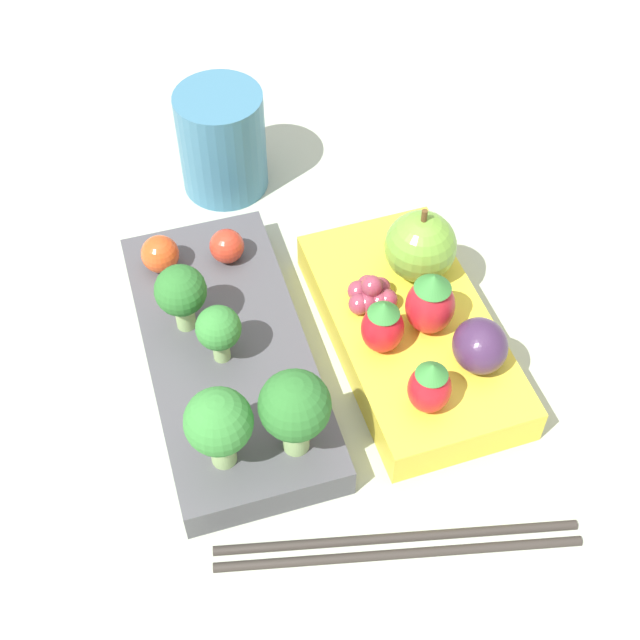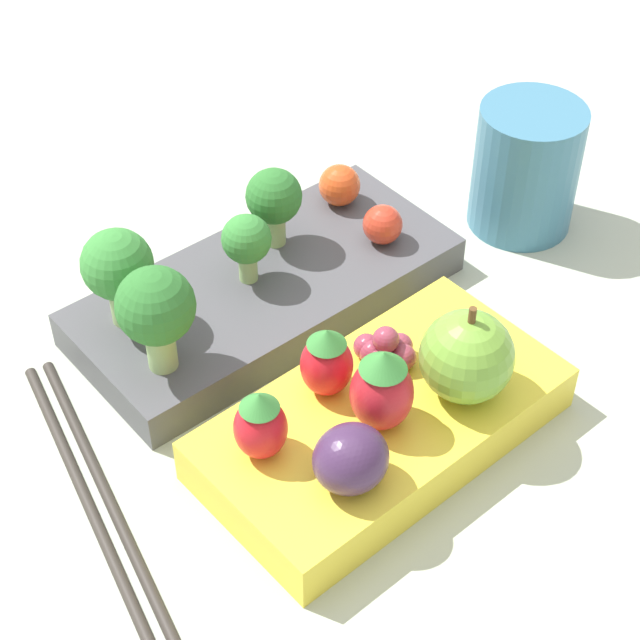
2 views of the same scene
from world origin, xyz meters
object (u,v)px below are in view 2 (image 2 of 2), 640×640
broccoli_floret_2 (118,267)px  cherry_tomato_1 (340,185)px  bento_box_savoury (266,291)px  apple (467,357)px  strawberry_2 (382,389)px  broccoli_floret_1 (274,199)px  plum (351,459)px  cherry_tomato_0 (383,224)px  bento_box_fruit (382,423)px  strawberry_0 (327,361)px  drinking_cup (526,168)px  broccoli_floret_0 (247,241)px  chopsticks_pair (99,501)px  grape_cluster (385,352)px  strawberry_1 (260,424)px  broccoli_floret_3 (156,309)px

broccoli_floret_2 → cherry_tomato_1: size_ratio=2.29×
bento_box_savoury → apple: apple is taller
strawberry_2 → broccoli_floret_1: bearing=76.8°
bento_box_savoury → plum: bearing=-107.7°
cherry_tomato_0 → apple: 0.13m
bento_box_fruit → strawberry_0: size_ratio=4.81×
cherry_tomato_1 → drinking_cup: drinking_cup is taller
apple → strawberry_0: size_ratio=1.36×
bento_box_savoury → broccoli_floret_2: size_ratio=3.94×
broccoli_floret_0 → plum: broccoli_floret_0 is taller
strawberry_0 → chopsticks_pair: bearing=171.0°
cherry_tomato_1 → grape_cluster: bearing=-115.9°
apple → strawberry_1: 0.11m
apple → chopsticks_pair: 0.19m
bento_box_savoury → plum: size_ratio=6.37×
strawberry_0 → strawberry_1: bearing=-161.9°
strawberry_1 → grape_cluster: strawberry_1 is taller
broccoli_floret_1 → strawberry_1: size_ratio=1.26×
apple → chopsticks_pair: (-0.18, 0.06, -0.05)m
broccoli_floret_2 → cherry_tomato_0: 0.16m
broccoli_floret_0 → grape_cluster: (0.02, -0.10, -0.02)m
bento_box_savoury → broccoli_floret_1: size_ratio=4.64×
bento_box_fruit → chopsticks_pair: 0.15m
cherry_tomato_1 → strawberry_2: 0.19m
drinking_cup → broccoli_floret_2: bearing=172.3°
bento_box_savoury → grape_cluster: (0.01, -0.10, 0.02)m
drinking_cup → strawberry_1: bearing=-160.4°
cherry_tomato_0 → drinking_cup: size_ratio=0.29×
broccoli_floret_1 → broccoli_floret_2: (-0.10, -0.01, 0.01)m
broccoli_floret_2 → grape_cluster: broccoli_floret_2 is taller
bento_box_savoury → strawberry_1: size_ratio=5.85×
grape_cluster → broccoli_floret_2: bearing=130.7°
strawberry_2 → broccoli_floret_3: bearing=124.6°
plum → grape_cluster: size_ratio=1.12×
broccoli_floret_0 → drinking_cup: bearing=-8.1°
broccoli_floret_3 → grape_cluster: size_ratio=1.92×
drinking_cup → strawberry_2: bearing=-151.0°
broccoli_floret_0 → plum: 0.16m
plum → strawberry_2: bearing=32.9°
apple → strawberry_2: size_ratio=1.17×
chopsticks_pair → broccoli_floret_0: bearing=30.4°
broccoli_floret_2 → strawberry_2: size_ratio=1.23×
grape_cluster → chopsticks_pair: grape_cluster is taller
broccoli_floret_2 → chopsticks_pair: size_ratio=0.28×
strawberry_2 → plum: size_ratio=1.31×
strawberry_1 → plum: 0.05m
apple → broccoli_floret_3: bearing=137.6°
broccoli_floret_3 → apple: bearing=-42.4°
broccoli_floret_2 → apple: (0.12, -0.15, -0.01)m
broccoli_floret_3 → strawberry_0: 0.09m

